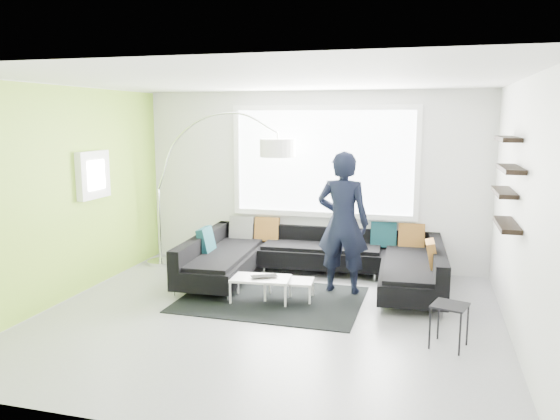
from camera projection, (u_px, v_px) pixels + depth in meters
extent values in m
plane|color=gray|center=(267.00, 318.00, 6.56)|extent=(5.50, 5.50, 0.00)
cube|color=silver|center=(311.00, 180.00, 8.70)|extent=(5.50, 0.04, 2.80)
cube|color=silver|center=(166.00, 255.00, 3.95)|extent=(5.50, 0.04, 2.80)
cube|color=silver|center=(63.00, 195.00, 7.04)|extent=(0.04, 5.00, 2.80)
cube|color=silver|center=(522.00, 215.00, 5.61)|extent=(0.04, 5.00, 2.80)
cube|color=silver|center=(266.00, 80.00, 6.09)|extent=(5.50, 5.00, 0.04)
cube|color=#93C638|center=(63.00, 195.00, 7.04)|extent=(0.01, 5.00, 2.80)
cube|color=white|center=(323.00, 162.00, 8.56)|extent=(2.96, 0.06, 1.68)
cube|color=white|center=(94.00, 175.00, 7.56)|extent=(0.12, 0.66, 0.66)
cube|color=black|center=(507.00, 181.00, 5.97)|extent=(0.20, 1.24, 0.95)
cube|color=black|center=(314.00, 272.00, 7.87)|extent=(3.67, 2.37, 0.38)
cube|color=black|center=(315.00, 250.00, 7.81)|extent=(3.67, 2.37, 0.28)
cube|color=brown|center=(315.00, 246.00, 7.80)|extent=(3.20, 0.34, 0.39)
cube|color=black|center=(271.00, 299.00, 7.23)|extent=(2.38, 1.75, 0.01)
cube|color=white|center=(275.00, 289.00, 7.18)|extent=(1.03, 0.66, 0.32)
cube|color=black|center=(449.00, 326.00, 5.70)|extent=(0.43, 0.43, 0.47)
imported|color=black|center=(343.00, 223.00, 7.41)|extent=(0.78, 0.57, 1.95)
imported|color=black|center=(265.00, 278.00, 7.07)|extent=(0.54, 0.52, 0.03)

